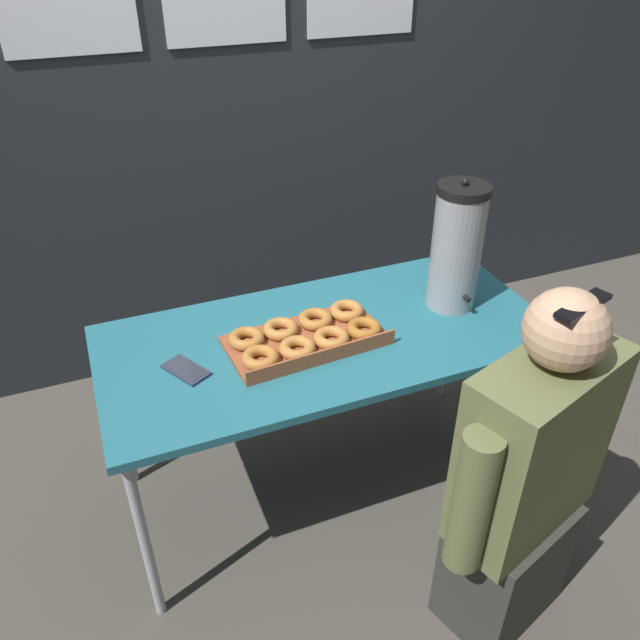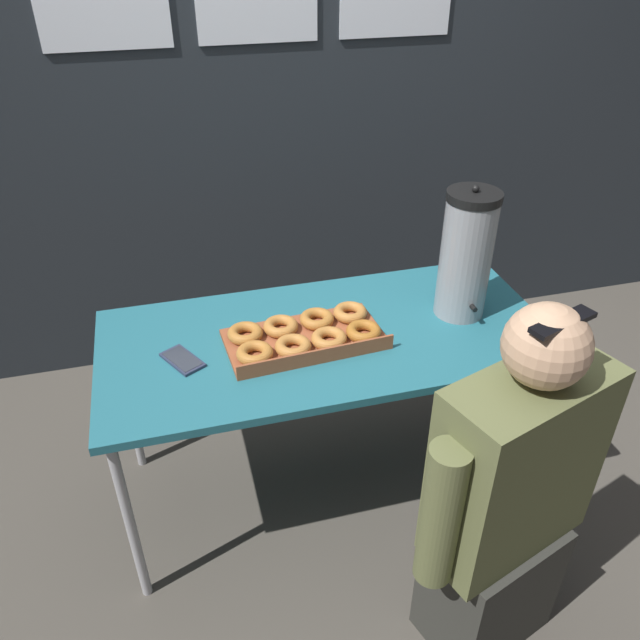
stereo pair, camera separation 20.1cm
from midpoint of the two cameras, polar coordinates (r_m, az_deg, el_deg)
name	(u,v)px [view 2 (the right image)]	position (r m, az deg, el deg)	size (l,w,h in m)	color
ground_plane	(326,483)	(2.53, 2.90, -14.74)	(12.00, 12.00, 0.00)	#4C473F
back_wall	(257,45)	(2.76, -3.54, 23.81)	(6.00, 0.11, 2.83)	#23282D
folding_table	(327,345)	(2.08, 3.42, -2.43)	(1.48, 0.68, 0.71)	#236675
donut_box	(305,335)	(2.00, 1.49, -1.49)	(0.52, 0.30, 0.05)	brown
coffee_urn	(466,255)	(2.13, 15.88, 5.66)	(0.18, 0.20, 0.46)	#939399
cell_phone	(182,360)	(1.95, -9.62, -3.73)	(0.14, 0.17, 0.01)	#2D334C
person_seated	(507,505)	(1.84, 19.89, -15.76)	(0.58, 0.35, 1.18)	#33332D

